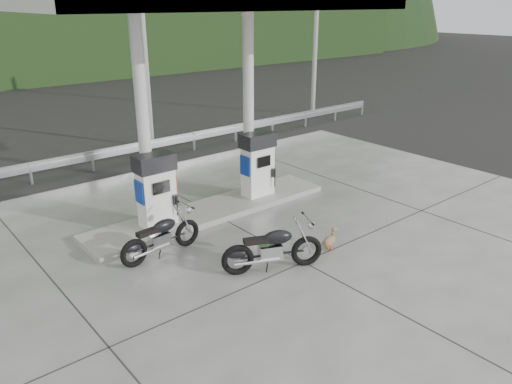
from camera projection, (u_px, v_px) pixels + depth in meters
ground at (273, 247)px, 11.62m from camera, size 160.00×160.00×0.00m
forecourt_apron at (273, 246)px, 11.61m from camera, size 18.00×14.00×0.02m
pump_island at (212, 211)px, 13.38m from camera, size 7.00×1.40×0.15m
gas_pump_left at (156, 190)px, 12.08m from camera, size 0.95×0.55×1.80m
gas_pump_right at (258, 164)px, 13.98m from camera, size 0.95×0.55×1.80m
canopy_column_left at (143, 122)px, 11.79m from camera, size 0.30×0.30×5.00m
canopy_column_right at (248, 105)px, 13.70m from camera, size 0.30×0.30×5.00m
canopy_roof at (205, 0)px, 11.49m from camera, size 8.50×5.00×0.40m
guardrail at (120, 146)px, 17.12m from camera, size 26.00×0.16×1.42m
road at (83, 144)px, 19.89m from camera, size 60.00×7.00×0.01m
utility_pole_b at (144, 41)px, 18.21m from camera, size 0.22×0.22×8.00m
utility_pole_c at (316, 32)px, 23.56m from camera, size 0.22×0.22×8.00m
motorcycle_left at (161, 237)px, 11.03m from camera, size 1.96×0.77×0.91m
motorcycle_right at (273, 249)px, 10.43m from camera, size 2.14×1.44×0.97m
duck at (329, 242)px, 11.37m from camera, size 0.59×0.31×0.41m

